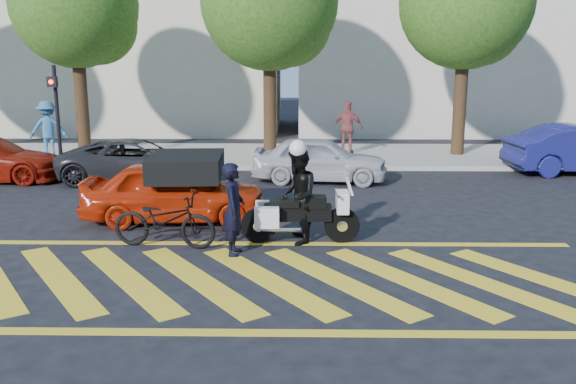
{
  "coord_description": "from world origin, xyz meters",
  "views": [
    {
      "loc": [
        0.97,
        -9.04,
        3.41
      ],
      "look_at": [
        0.79,
        1.65,
        1.05
      ],
      "focal_mm": 38.0,
      "sensor_mm": 36.0,
      "label": 1
    }
  ],
  "objects_px": {
    "police_motorcycle": "(298,215)",
    "red_convertible": "(175,191)",
    "bicycle": "(164,220)",
    "parked_mid_left": "(137,160)",
    "officer_moto": "(298,196)",
    "parked_mid_right": "(320,159)",
    "officer_bike": "(234,209)"
  },
  "relations": [
    {
      "from": "officer_bike",
      "to": "parked_mid_left",
      "type": "xyz_separation_m",
      "value": [
        -3.41,
        6.52,
        -0.23
      ]
    },
    {
      "from": "police_motorcycle",
      "to": "parked_mid_right",
      "type": "distance_m",
      "value": 5.83
    },
    {
      "from": "police_motorcycle",
      "to": "red_convertible",
      "type": "height_order",
      "value": "red_convertible"
    },
    {
      "from": "police_motorcycle",
      "to": "parked_mid_left",
      "type": "relative_size",
      "value": 0.52
    },
    {
      "from": "bicycle",
      "to": "officer_moto",
      "type": "relative_size",
      "value": 1.07
    },
    {
      "from": "bicycle",
      "to": "police_motorcycle",
      "type": "relative_size",
      "value": 0.86
    },
    {
      "from": "red_convertible",
      "to": "parked_mid_left",
      "type": "distance_m",
      "value": 4.71
    },
    {
      "from": "bicycle",
      "to": "parked_mid_left",
      "type": "relative_size",
      "value": 0.45
    },
    {
      "from": "officer_moto",
      "to": "parked_mid_left",
      "type": "xyz_separation_m",
      "value": [
        -4.53,
        5.8,
        -0.31
      ]
    },
    {
      "from": "red_convertible",
      "to": "officer_moto",
      "type": "bearing_deg",
      "value": -123.2
    },
    {
      "from": "bicycle",
      "to": "officer_moto",
      "type": "height_order",
      "value": "officer_moto"
    },
    {
      "from": "police_motorcycle",
      "to": "red_convertible",
      "type": "bearing_deg",
      "value": 148.66
    },
    {
      "from": "parked_mid_left",
      "to": "officer_moto",
      "type": "bearing_deg",
      "value": -145.57
    },
    {
      "from": "police_motorcycle",
      "to": "bicycle",
      "type": "bearing_deg",
      "value": -174.15
    },
    {
      "from": "police_motorcycle",
      "to": "red_convertible",
      "type": "distance_m",
      "value": 3.02
    },
    {
      "from": "parked_mid_left",
      "to": "parked_mid_right",
      "type": "xyz_separation_m",
      "value": [
        5.14,
        0.0,
        0.05
      ]
    },
    {
      "from": "red_convertible",
      "to": "parked_mid_right",
      "type": "height_order",
      "value": "red_convertible"
    },
    {
      "from": "police_motorcycle",
      "to": "red_convertible",
      "type": "xyz_separation_m",
      "value": [
        -2.62,
        1.5,
        0.12
      ]
    },
    {
      "from": "bicycle",
      "to": "parked_mid_left",
      "type": "distance_m",
      "value": 6.47
    },
    {
      "from": "officer_moto",
      "to": "red_convertible",
      "type": "relative_size",
      "value": 0.47
    },
    {
      "from": "parked_mid_left",
      "to": "red_convertible",
      "type": "bearing_deg",
      "value": -159.48
    },
    {
      "from": "police_motorcycle",
      "to": "officer_moto",
      "type": "relative_size",
      "value": 1.24
    },
    {
      "from": "officer_bike",
      "to": "parked_mid_right",
      "type": "xyz_separation_m",
      "value": [
        1.73,
        6.52,
        -0.18
      ]
    },
    {
      "from": "officer_bike",
      "to": "bicycle",
      "type": "height_order",
      "value": "officer_bike"
    },
    {
      "from": "officer_bike",
      "to": "parked_mid_left",
      "type": "height_order",
      "value": "officer_bike"
    },
    {
      "from": "red_convertible",
      "to": "officer_bike",
      "type": "bearing_deg",
      "value": -149.52
    },
    {
      "from": "bicycle",
      "to": "parked_mid_right",
      "type": "bearing_deg",
      "value": -18.04
    },
    {
      "from": "red_convertible",
      "to": "police_motorcycle",
      "type": "bearing_deg",
      "value": -123.07
    },
    {
      "from": "bicycle",
      "to": "police_motorcycle",
      "type": "height_order",
      "value": "bicycle"
    },
    {
      "from": "bicycle",
      "to": "parked_mid_right",
      "type": "height_order",
      "value": "parked_mid_right"
    },
    {
      "from": "officer_moto",
      "to": "parked_mid_right",
      "type": "height_order",
      "value": "officer_moto"
    },
    {
      "from": "officer_bike",
      "to": "bicycle",
      "type": "xyz_separation_m",
      "value": [
        -1.32,
        0.41,
        -0.32
      ]
    }
  ]
}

